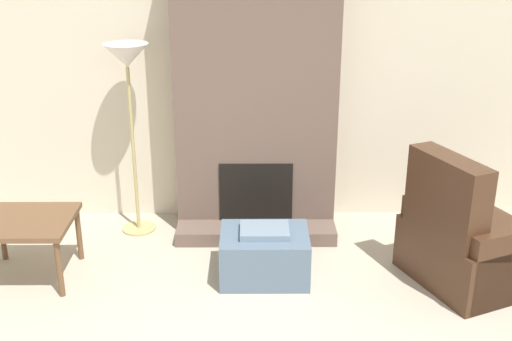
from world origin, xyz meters
The scene contains 6 objects.
wall_back centered at (0.00, 3.09, 1.30)m, with size 7.68×0.06×2.60m, color beige.
fireplace centered at (0.00, 2.84, 1.25)m, with size 1.37×0.69×2.60m.
ottoman centered at (0.06, 1.89, 0.19)m, with size 0.67×0.52×0.42m.
armchair centered at (1.57, 1.82, 0.31)m, with size 1.09×1.11×1.04m.
side_table centered at (-1.74, 1.90, 0.43)m, with size 0.70×0.64×0.49m.
floor_lamp_left centered at (-1.05, 2.72, 1.44)m, with size 0.37×0.37×1.66m.
Camera 1 is at (-0.03, -2.46, 2.55)m, focal length 45.00 mm.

